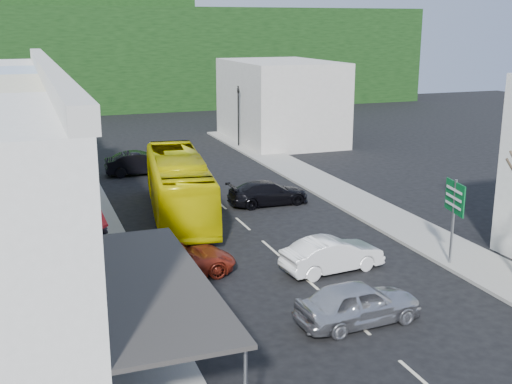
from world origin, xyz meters
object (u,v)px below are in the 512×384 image
Objects in this scene: car_red at (179,259)px; pedestrian_left at (106,249)px; car_silver at (358,305)px; car_white at (332,255)px; direction_sign at (453,223)px; traffic_signal at (238,117)px; bus at (179,188)px.

pedestrian_left is at bearing 60.85° from car_red.
car_silver is 0.96× the size of car_red.
pedestrian_left reaches higher than car_white.
car_red is at bearing -97.38° from pedestrian_left.
direction_sign is (6.37, 3.50, 1.20)m from car_silver.
car_silver is 1.00× the size of car_white.
pedestrian_left is at bearing 174.10° from direction_sign.
traffic_signal is (5.21, 27.87, 1.86)m from car_white.
traffic_signal is at bearing 70.28° from bus.
car_white is at bearing -89.17° from pedestrian_left.
bus is 8.68m from car_red.
car_red is at bearing 32.77° from car_silver.
bus is 2.64× the size of car_white.
car_red is 0.90× the size of traffic_signal.
car_red is 3.10m from pedestrian_left.
direction_sign is (11.14, -2.90, 1.20)m from car_red.
car_white is 28.41m from traffic_signal.
car_white is 0.96× the size of car_red.
car_red is 1.21× the size of direction_sign.
traffic_signal is at bearing 101.07° from direction_sign.
bus is at bearing 6.61° from car_silver.
pedestrian_left is (-2.73, 1.43, 0.30)m from car_red.
direction_sign reaches higher than bus.
pedestrian_left is 0.33× the size of traffic_signal.
direction_sign is at bearing -43.10° from bus.
direction_sign reaches higher than car_silver.
traffic_signal is (6.57, 32.57, 1.86)m from car_silver.
traffic_signal is (0.20, 29.07, 0.66)m from direction_sign.
car_white is (4.12, -10.10, -0.85)m from bus.
pedestrian_left is 14.57m from direction_sign.
car_red is at bearing 176.86° from direction_sign.
pedestrian_left is at bearing 64.36° from car_white.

